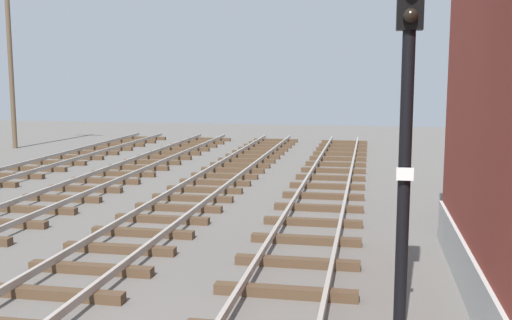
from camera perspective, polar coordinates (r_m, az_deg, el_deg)
The scene contains 2 objects.
signal_mast at distance 8.77m, azimuth 13.98°, elevation 5.47°, with size 0.36×0.40×5.51m.
utility_pole_far at distance 33.77m, azimuth -22.04°, elevation 8.60°, with size 1.80×0.24×8.56m.
Camera 1 is at (2.28, -5.72, 3.81)m, focal length 42.66 mm.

